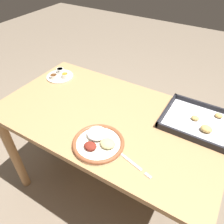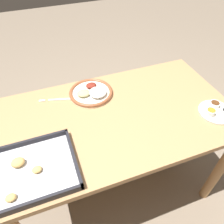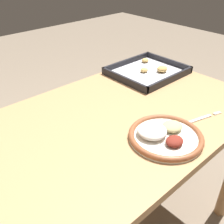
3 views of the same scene
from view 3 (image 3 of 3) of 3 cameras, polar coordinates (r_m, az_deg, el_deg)
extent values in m
cube|color=#AD7F51|center=(0.98, -0.94, -2.68)|extent=(1.27, 0.71, 0.03)
cylinder|color=#AD7F51|center=(1.72, 7.00, -1.07)|extent=(0.06, 0.06, 0.72)
cylinder|color=white|center=(0.90, 11.57, -5.43)|extent=(0.25, 0.25, 0.01)
torus|color=brown|center=(0.90, 11.61, -5.13)|extent=(0.25, 0.25, 0.02)
ellipsoid|color=silver|center=(0.88, 8.70, -4.09)|extent=(0.10, 0.10, 0.03)
ellipsoid|color=maroon|center=(0.86, 13.44, -6.18)|extent=(0.06, 0.05, 0.02)
ellipsoid|color=tan|center=(0.93, 12.98, -3.05)|extent=(0.07, 0.07, 0.03)
cube|color=silver|center=(1.02, 17.32, -1.87)|extent=(0.17, 0.06, 0.00)
cylinder|color=silver|center=(1.09, 22.11, -0.33)|extent=(0.03, 0.01, 0.00)
cylinder|color=silver|center=(1.09, 21.98, -0.24)|extent=(0.03, 0.01, 0.00)
cylinder|color=silver|center=(1.10, 21.85, -0.15)|extent=(0.03, 0.01, 0.00)
cylinder|color=silver|center=(1.10, 21.72, -0.06)|extent=(0.03, 0.01, 0.00)
cube|color=black|center=(1.37, 7.65, 8.44)|extent=(0.35, 0.30, 0.01)
cube|color=silver|center=(1.36, 7.66, 8.60)|extent=(0.32, 0.28, 0.00)
cube|color=black|center=(1.28, 12.66, 7.08)|extent=(0.35, 0.01, 0.03)
cube|color=black|center=(1.45, 3.28, 10.85)|extent=(0.35, 0.01, 0.03)
cube|color=black|center=(1.24, 2.54, 7.13)|extent=(0.01, 0.30, 0.03)
cube|color=black|center=(1.48, 12.07, 10.72)|extent=(0.01, 0.30, 0.03)
ellipsoid|color=tan|center=(1.48, 7.24, 11.10)|extent=(0.04, 0.03, 0.02)
ellipsoid|color=tan|center=(1.36, 7.02, 9.06)|extent=(0.04, 0.03, 0.02)
ellipsoid|color=tan|center=(1.37, 10.88, 9.19)|extent=(0.06, 0.05, 0.03)
camera|label=1|loc=(1.07, 68.69, 28.70)|focal=35.00mm
camera|label=2|loc=(1.61, -14.23, 41.11)|focal=35.00mm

